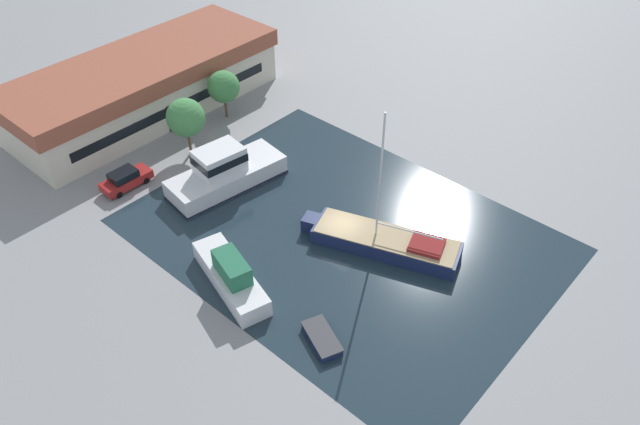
# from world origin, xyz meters

# --- Properties ---
(ground_plane) EXTENTS (440.00, 440.00, 0.00)m
(ground_plane) POSITION_xyz_m (0.00, 0.00, 0.00)
(ground_plane) COLOR gray
(water_canal) EXTENTS (23.93, 32.19, 0.01)m
(water_canal) POSITION_xyz_m (0.00, 0.00, 0.00)
(water_canal) COLOR #1E2D38
(water_canal) RESTS_ON ground
(warehouse_building) EXTENTS (28.17, 10.62, 5.72)m
(warehouse_building) POSITION_xyz_m (1.47, 27.63, 2.90)
(warehouse_building) COLOR beige
(warehouse_building) RESTS_ON ground
(quay_tree_near_building) EXTENTS (3.21, 3.21, 5.02)m
(quay_tree_near_building) POSITION_xyz_m (5.97, 20.52, 3.41)
(quay_tree_near_building) COLOR brown
(quay_tree_near_building) RESTS_ON ground
(quay_tree_by_water) EXTENTS (3.52, 3.52, 5.64)m
(quay_tree_by_water) POSITION_xyz_m (-0.66, 18.14, 3.87)
(quay_tree_by_water) COLOR brown
(quay_tree_by_water) RESTS_ON ground
(parked_car) EXTENTS (4.49, 1.89, 1.68)m
(parked_car) POSITION_xyz_m (-7.75, 18.24, 0.84)
(parked_car) COLOR maroon
(parked_car) RESTS_ON ground
(sailboat_moored) EXTENTS (6.89, 12.70, 12.08)m
(sailboat_moored) POSITION_xyz_m (0.99, -3.38, 0.70)
(sailboat_moored) COLOR #19234C
(sailboat_moored) RESTS_ON water_canal
(motor_cruiser) EXTENTS (10.99, 5.41, 3.95)m
(motor_cruiser) POSITION_xyz_m (-1.84, 11.88, 1.43)
(motor_cruiser) COLOR silver
(motor_cruiser) RESTS_ON water_canal
(small_dinghy) EXTENTS (2.84, 3.79, 0.59)m
(small_dinghy) POSITION_xyz_m (-9.08, -5.85, 0.31)
(small_dinghy) COLOR #19234C
(small_dinghy) RESTS_ON water_canal
(cabin_boat) EXTENTS (4.69, 8.71, 3.01)m
(cabin_boat) POSITION_xyz_m (-9.66, 2.44, 1.08)
(cabin_boat) COLOR silver
(cabin_boat) RESTS_ON water_canal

